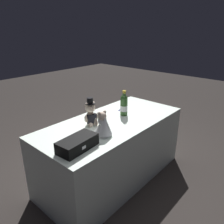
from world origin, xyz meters
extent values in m
plane|color=#2D2826|center=(0.00, 0.00, 0.00)|extent=(12.00, 12.00, 0.00)
cube|color=white|center=(0.00, 0.00, 0.35)|extent=(1.67, 0.76, 0.71)
ellipsoid|color=beige|center=(-0.21, 0.10, 0.77)|extent=(0.11, 0.10, 0.14)
cube|color=black|center=(-0.22, 0.07, 0.77)|extent=(0.10, 0.07, 0.10)
sphere|color=beige|center=(-0.21, 0.10, 0.89)|extent=(0.10, 0.10, 0.10)
sphere|color=beige|center=(-0.22, 0.06, 0.88)|extent=(0.04, 0.04, 0.04)
sphere|color=beige|center=(-0.24, 0.11, 0.93)|extent=(0.04, 0.04, 0.04)
sphere|color=beige|center=(-0.17, 0.09, 0.93)|extent=(0.04, 0.04, 0.04)
ellipsoid|color=beige|center=(-0.27, 0.11, 0.79)|extent=(0.03, 0.03, 0.08)
ellipsoid|color=beige|center=(-0.16, 0.07, 0.79)|extent=(0.03, 0.03, 0.08)
sphere|color=beige|center=(-0.25, 0.06, 0.73)|extent=(0.05, 0.05, 0.05)
sphere|color=beige|center=(-0.20, 0.04, 0.73)|extent=(0.05, 0.05, 0.05)
cylinder|color=black|center=(-0.21, 0.10, 0.93)|extent=(0.11, 0.11, 0.01)
cylinder|color=black|center=(-0.21, 0.10, 0.96)|extent=(0.06, 0.06, 0.06)
cone|color=white|center=(-0.29, -0.14, 0.78)|extent=(0.18, 0.18, 0.15)
ellipsoid|color=white|center=(-0.29, -0.14, 0.84)|extent=(0.08, 0.07, 0.06)
sphere|color=beige|center=(-0.29, -0.14, 0.89)|extent=(0.08, 0.08, 0.08)
sphere|color=beige|center=(-0.29, -0.10, 0.88)|extent=(0.04, 0.04, 0.04)
sphere|color=beige|center=(-0.27, -0.14, 0.92)|extent=(0.03, 0.03, 0.03)
sphere|color=beige|center=(-0.32, -0.13, 0.92)|extent=(0.03, 0.03, 0.03)
ellipsoid|color=beige|center=(-0.24, -0.13, 0.83)|extent=(0.03, 0.03, 0.08)
ellipsoid|color=beige|center=(-0.34, -0.11, 0.83)|extent=(0.03, 0.03, 0.08)
cone|color=white|center=(-0.30, -0.18, 0.81)|extent=(0.16, 0.17, 0.17)
cylinder|color=#2C5323|center=(0.21, 0.01, 0.80)|extent=(0.08, 0.08, 0.18)
sphere|color=#2C5323|center=(0.21, 0.01, 0.90)|extent=(0.08, 0.08, 0.08)
cylinder|color=#2C5323|center=(0.21, 0.01, 0.95)|extent=(0.03, 0.03, 0.07)
cylinder|color=gold|center=(0.21, 0.01, 0.98)|extent=(0.04, 0.04, 0.03)
cylinder|color=silver|center=(0.21, 0.01, 0.79)|extent=(0.08, 0.08, 0.06)
cylinder|color=navy|center=(0.35, 0.15, 0.71)|extent=(0.15, 0.04, 0.01)
cone|color=silver|center=(0.42, 0.16, 0.71)|extent=(0.02, 0.01, 0.01)
cube|color=black|center=(-0.61, -0.17, 0.76)|extent=(0.35, 0.20, 0.10)
cube|color=#B7B7BF|center=(-0.62, -0.25, 0.76)|extent=(0.04, 0.01, 0.02)
camera|label=1|loc=(-1.60, -1.41, 1.63)|focal=35.31mm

